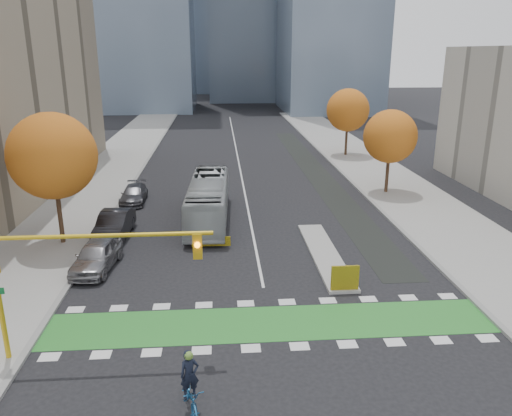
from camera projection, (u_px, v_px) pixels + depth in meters
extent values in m
plane|color=black|center=(274.00, 342.00, 20.76)|extent=(300.00, 300.00, 0.00)
cube|color=gray|center=(74.00, 206.00, 38.80)|extent=(7.00, 120.00, 0.15)
cube|color=gray|center=(411.00, 199.00, 40.73)|extent=(7.00, 120.00, 0.15)
cube|color=gray|center=(119.00, 205.00, 39.05)|extent=(0.30, 120.00, 0.16)
cube|color=gray|center=(370.00, 200.00, 40.48)|extent=(0.30, 120.00, 0.16)
cube|color=#297F2B|center=(270.00, 323.00, 22.19)|extent=(20.00, 3.00, 0.01)
cube|color=silver|center=(237.00, 154.00, 58.82)|extent=(0.15, 70.00, 0.01)
cube|color=black|center=(316.00, 172.00, 49.84)|extent=(2.50, 50.00, 0.01)
cube|color=gray|center=(325.00, 254.00, 29.59)|extent=(1.60, 10.00, 0.16)
cube|color=yellow|center=(345.00, 278.00, 24.81)|extent=(1.40, 0.12, 1.30)
cylinder|color=#332114|center=(59.00, 204.00, 30.54)|extent=(0.28, 0.28, 5.25)
sphere|color=#B96C16|center=(53.00, 156.00, 29.64)|extent=(5.20, 5.20, 5.20)
cylinder|color=#332114|center=(388.00, 167.00, 41.87)|extent=(0.28, 0.28, 4.55)
sphere|color=#B96C16|center=(390.00, 136.00, 41.09)|extent=(4.40, 4.40, 4.40)
cylinder|color=#332114|center=(347.00, 135.00, 57.07)|extent=(0.28, 0.28, 4.90)
sphere|color=#B96C16|center=(348.00, 110.00, 56.23)|extent=(4.80, 4.80, 4.80)
cylinder|color=#BF9914|center=(101.00, 236.00, 18.30)|extent=(8.20, 0.16, 0.16)
cube|color=#BF9914|center=(198.00, 246.00, 18.70)|extent=(0.35, 0.28, 1.00)
sphere|color=orange|center=(197.00, 245.00, 18.49)|extent=(0.22, 0.22, 0.22)
imported|color=#1E598D|center=(191.00, 397.00, 16.69)|extent=(1.19, 2.06, 1.03)
imported|color=black|center=(190.00, 375.00, 16.43)|extent=(0.72, 0.57, 1.74)
sphere|color=#597F2D|center=(189.00, 356.00, 16.22)|extent=(0.30, 0.30, 0.30)
imported|color=#A5AAAC|center=(208.00, 200.00, 35.23)|extent=(3.03, 11.12, 3.07)
imported|color=gray|center=(96.00, 255.00, 27.52)|extent=(2.40, 4.92, 1.62)
imported|color=black|center=(114.00, 225.00, 32.26)|extent=(2.04, 5.21, 1.69)
imported|color=#4B4B50|center=(134.00, 194.00, 39.84)|extent=(1.92, 4.61, 1.33)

